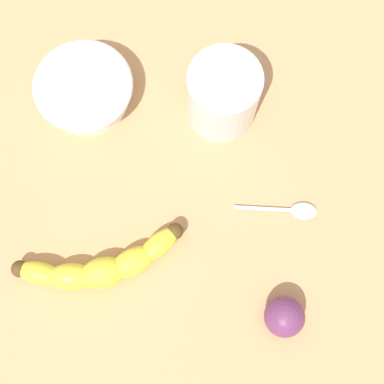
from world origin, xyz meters
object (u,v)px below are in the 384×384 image
ceramic_bowl (85,90)px  teaspoon (299,211)px  smoothie_glass (223,96)px  plum_fruit (284,317)px  banana (101,266)px

ceramic_bowl → teaspoon: (-15.48, -29.43, -2.54)cm
smoothie_glass → teaspoon: bearing=-143.2°
plum_fruit → ceramic_bowl: bearing=42.6°
plum_fruit → teaspoon: (13.88, -2.46, -2.15)cm
smoothie_glass → ceramic_bowl: 18.91cm
plum_fruit → teaspoon: bearing=-10.1°
banana → ceramic_bowl: (23.81, 3.82, 0.96)cm
banana → ceramic_bowl: 24.13cm
banana → plum_fruit: (-5.55, -23.15, 0.57)cm
smoothie_glass → teaspoon: (-14.26, -10.65, -4.33)cm
banana → ceramic_bowl: bearing=83.6°
smoothie_glass → teaspoon: size_ratio=0.89×
banana → smoothie_glass: bearing=41.0°
ceramic_bowl → plum_fruit: (-29.35, -26.97, -0.39)cm
ceramic_bowl → plum_fruit: size_ratio=2.65×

